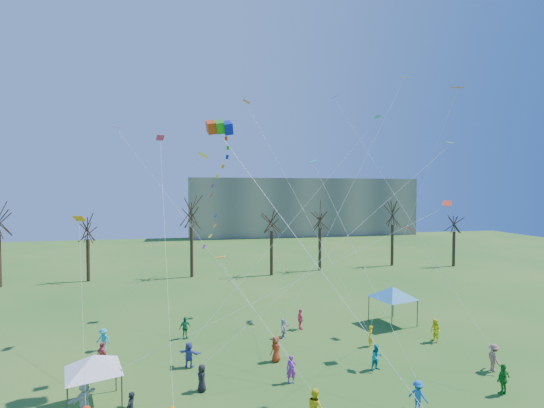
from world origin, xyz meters
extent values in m
cube|color=gray|center=(22.00, 82.00, 7.50)|extent=(60.00, 14.00, 15.00)
cylinder|color=black|center=(-19.90, 35.49, 2.74)|extent=(0.44, 0.44, 5.49)
cylinder|color=black|center=(-6.69, 35.35, 3.52)|extent=(0.44, 0.44, 7.05)
cylinder|color=black|center=(4.23, 34.33, 3.10)|extent=(0.44, 0.44, 6.20)
cylinder|color=black|center=(11.87, 36.07, 3.15)|extent=(0.44, 0.44, 6.31)
cylinder|color=black|center=(24.22, 37.33, 3.24)|extent=(0.44, 0.44, 6.47)
cylinder|color=black|center=(33.43, 35.02, 2.71)|extent=(0.44, 0.44, 5.42)
cube|color=red|center=(-5.00, 6.93, 15.77)|extent=(0.72, 1.11, 1.07)
cube|color=#199D15|center=(-4.49, 6.93, 15.77)|extent=(0.72, 1.11, 1.07)
cube|color=#0E1AB1|center=(-3.98, 6.93, 15.77)|extent=(0.72, 1.11, 1.07)
cylinder|color=white|center=(-0.26, 2.00, 8.64)|extent=(0.02, 0.02, 18.24)
cylinder|color=#3F3F44|center=(-12.28, 2.87, 1.02)|extent=(0.09, 0.09, 2.04)
cylinder|color=#3F3F44|center=(-9.87, 3.65, 1.02)|extent=(0.09, 0.09, 2.04)
cylinder|color=#3F3F44|center=(-13.06, 5.28, 1.02)|extent=(0.09, 0.09, 2.04)
cylinder|color=#3F3F44|center=(-10.65, 6.06, 1.02)|extent=(0.09, 0.09, 2.04)
pyramid|color=white|center=(-11.47, 4.46, 2.48)|extent=(3.71, 3.71, 0.88)
cylinder|color=#3F3F44|center=(9.94, 11.41, 1.17)|extent=(0.09, 0.09, 2.33)
cylinder|color=#3F3F44|center=(12.74, 12.14, 1.17)|extent=(0.09, 0.09, 2.33)
cylinder|color=#3F3F44|center=(9.21, 14.20, 1.17)|extent=(0.09, 0.09, 2.33)
cylinder|color=#3F3F44|center=(12.01, 14.93, 1.17)|extent=(0.09, 0.09, 2.33)
pyramid|color=#2578B9|center=(10.98, 13.17, 2.83)|extent=(4.30, 4.30, 1.00)
imported|color=yellow|center=(-0.14, 0.68, 0.93)|extent=(0.95, 1.08, 1.86)
imported|color=blue|center=(5.67, 0.81, 0.81)|extent=(1.11, 1.20, 1.62)
imported|color=#1D8726|center=(11.43, 1.33, 0.89)|extent=(1.12, 0.68, 1.78)
imported|color=white|center=(-11.79, 3.84, 0.92)|extent=(1.40, 1.72, 1.84)
imported|color=black|center=(-5.70, 5.08, 0.78)|extent=(0.64, 0.85, 1.57)
imported|color=purple|center=(-0.30, 4.98, 0.85)|extent=(0.69, 0.52, 1.69)
imported|color=#0B91A4|center=(5.64, 5.50, 0.85)|extent=(0.97, 0.84, 1.70)
imported|color=#9A6054|center=(13.06, 3.87, 0.89)|extent=(0.90, 1.27, 1.78)
imported|color=#DB4957|center=(-12.08, 8.98, 0.92)|extent=(1.08, 1.09, 1.85)
imported|color=#4E59AA|center=(-6.49, 8.35, 0.85)|extent=(1.63, 1.14, 1.69)
imported|color=#B23116|center=(-0.63, 8.02, 0.88)|extent=(1.02, 0.95, 1.75)
imported|color=yellow|center=(6.89, 9.11, 0.79)|extent=(0.67, 0.68, 1.58)
imported|color=#FFFD1A|center=(12.21, 8.84, 0.91)|extent=(0.78, 0.96, 1.81)
imported|color=#1BAADE|center=(-12.76, 12.26, 0.81)|extent=(1.18, 0.88, 1.63)
imported|color=#1B7D42|center=(-6.92, 13.39, 0.87)|extent=(1.08, 0.92, 1.73)
imported|color=#B9BAC0|center=(0.84, 11.98, 0.79)|extent=(1.20, 1.47, 1.57)
imported|color=#FF5474|center=(2.65, 13.55, 0.87)|extent=(0.54, 1.07, 1.75)
cube|color=orange|center=(-11.97, 4.21, 10.33)|extent=(0.53, 0.62, 0.33)
cylinder|color=white|center=(-11.50, 2.80, 5.82)|extent=(0.01, 0.01, 9.13)
cube|color=#D3237B|center=(-8.84, 15.21, 16.15)|extent=(0.76, 0.85, 0.39)
cylinder|color=white|center=(-7.95, 8.10, 8.73)|extent=(0.01, 0.01, 20.34)
cube|color=orange|center=(-4.64, 4.70, 7.95)|extent=(0.74, 0.64, 0.14)
cylinder|color=white|center=(-2.39, 2.69, 4.63)|extent=(0.01, 0.01, 8.68)
cube|color=#1BCEBF|center=(3.05, 11.24, 14.10)|extent=(0.72, 0.64, 0.26)
cylinder|color=white|center=(4.36, 6.03, 7.70)|extent=(0.01, 0.01, 16.41)
cube|color=#2589D1|center=(7.96, 19.82, 21.38)|extent=(0.78, 0.68, 0.30)
cylinder|color=white|center=(9.70, 10.57, 11.34)|extent=(0.01, 0.01, 27.22)
cube|color=red|center=(11.35, 6.50, 10.90)|extent=(0.83, 0.85, 0.39)
cylinder|color=white|center=(-0.22, 5.17, 6.10)|extent=(0.01, 0.01, 25.04)
cube|color=#8FC12D|center=(15.71, 12.20, 15.98)|extent=(0.67, 0.78, 0.21)
cylinder|color=white|center=(5.00, 8.64, 8.64)|extent=(0.01, 0.01, 26.70)
cube|color=purple|center=(-12.97, 19.46, 17.56)|extent=(0.82, 0.82, 0.17)
cylinder|color=white|center=(-6.63, 12.22, 9.43)|extent=(0.01, 0.01, 24.93)
cube|color=orange|center=(-1.06, 20.37, 20.64)|extent=(0.71, 0.58, 0.36)
cylinder|color=white|center=(2.29, 12.94, 10.97)|extent=(0.01, 0.01, 24.99)
cube|color=#D82455|center=(9.16, 7.70, 9.05)|extent=(0.76, 0.63, 0.33)
cylinder|color=white|center=(11.11, 5.78, 5.17)|extent=(0.01, 0.01, 9.16)
cube|color=yellow|center=(-5.48, 8.35, 14.14)|extent=(0.74, 0.68, 0.34)
cylinder|color=white|center=(-8.78, 8.67, 7.72)|extent=(0.01, 0.01, 14.10)
cube|color=#1A9CC7|center=(11.67, 17.74, 19.10)|extent=(0.50, 0.65, 0.17)
cylinder|color=white|center=(2.59, 13.04, 10.20)|extent=(0.01, 0.01, 26.85)
cube|color=yellow|center=(14.35, 17.48, 23.05)|extent=(0.60, 0.74, 0.15)
cylinder|color=white|center=(6.86, 12.75, 12.18)|extent=(0.01, 0.01, 27.75)
cube|color=orange|center=(9.99, 3.86, 18.21)|extent=(0.67, 0.81, 0.20)
cylinder|color=white|center=(8.44, 6.48, 9.75)|extent=(0.01, 0.01, 17.60)
camera|label=1|loc=(-5.89, -17.17, 11.79)|focal=25.00mm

